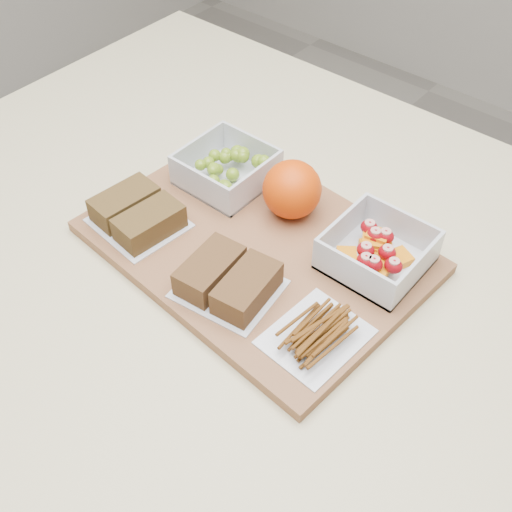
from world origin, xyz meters
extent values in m
cube|color=beige|center=(0.00, 0.00, 0.45)|extent=(1.20, 0.90, 0.90)
cube|color=brown|center=(-0.03, 0.01, 0.91)|extent=(0.44, 0.33, 0.02)
cube|color=silver|center=(-0.14, 0.08, 0.92)|extent=(0.11, 0.11, 0.00)
cube|color=silver|center=(-0.14, 0.14, 0.94)|extent=(0.11, 0.00, 0.05)
cube|color=silver|center=(-0.14, 0.03, 0.94)|extent=(0.11, 0.00, 0.05)
cube|color=silver|center=(-0.08, 0.08, 0.94)|extent=(0.00, 0.11, 0.05)
cube|color=silver|center=(-0.19, 0.08, 0.94)|extent=(0.00, 0.11, 0.05)
sphere|color=olive|center=(-0.15, 0.07, 0.94)|extent=(0.02, 0.02, 0.02)
sphere|color=olive|center=(-0.16, 0.07, 0.94)|extent=(0.02, 0.02, 0.02)
sphere|color=olive|center=(-0.14, 0.11, 0.95)|extent=(0.02, 0.02, 0.02)
sphere|color=olive|center=(-0.13, 0.08, 0.93)|extent=(0.02, 0.02, 0.02)
sphere|color=olive|center=(-0.17, 0.09, 0.94)|extent=(0.02, 0.02, 0.02)
sphere|color=olive|center=(-0.15, 0.08, 0.94)|extent=(0.02, 0.02, 0.02)
sphere|color=olive|center=(-0.16, 0.10, 0.94)|extent=(0.02, 0.02, 0.02)
sphere|color=olive|center=(-0.10, 0.04, 0.95)|extent=(0.02, 0.02, 0.02)
sphere|color=olive|center=(-0.11, 0.12, 0.94)|extent=(0.02, 0.02, 0.02)
sphere|color=olive|center=(-0.14, 0.12, 0.95)|extent=(0.02, 0.02, 0.02)
sphere|color=olive|center=(-0.17, 0.06, 0.94)|extent=(0.02, 0.02, 0.02)
sphere|color=olive|center=(-0.10, 0.12, 0.95)|extent=(0.02, 0.02, 0.02)
sphere|color=olive|center=(-0.13, 0.05, 0.94)|extent=(0.02, 0.02, 0.02)
sphere|color=olive|center=(-0.14, 0.11, 0.94)|extent=(0.02, 0.02, 0.02)
sphere|color=olive|center=(-0.16, 0.10, 0.94)|extent=(0.02, 0.02, 0.02)
sphere|color=olive|center=(-0.13, 0.11, 0.95)|extent=(0.02, 0.02, 0.02)
sphere|color=olive|center=(-0.11, 0.04, 0.95)|extent=(0.02, 0.02, 0.02)
sphere|color=olive|center=(-0.10, 0.05, 0.93)|extent=(0.02, 0.02, 0.02)
sphere|color=olive|center=(-0.15, 0.10, 0.94)|extent=(0.02, 0.02, 0.02)
sphere|color=olive|center=(-0.15, 0.07, 0.94)|extent=(0.02, 0.02, 0.02)
sphere|color=olive|center=(-0.15, 0.12, 0.94)|extent=(0.02, 0.02, 0.02)
cube|color=silver|center=(0.11, 0.08, 0.92)|extent=(0.12, 0.12, 0.00)
cube|color=silver|center=(0.11, 0.14, 0.94)|extent=(0.12, 0.00, 0.05)
cube|color=silver|center=(0.11, 0.03, 0.94)|extent=(0.12, 0.00, 0.05)
cube|color=silver|center=(0.17, 0.08, 0.94)|extent=(0.00, 0.11, 0.05)
cube|color=silver|center=(0.06, 0.08, 0.94)|extent=(0.00, 0.11, 0.05)
cube|color=orange|center=(0.12, 0.06, 0.93)|extent=(0.03, 0.04, 0.01)
cube|color=orange|center=(0.10, 0.10, 0.93)|extent=(0.04, 0.05, 0.01)
cube|color=orange|center=(0.12, 0.08, 0.93)|extent=(0.04, 0.04, 0.01)
cube|color=orange|center=(0.14, 0.10, 0.93)|extent=(0.04, 0.04, 0.01)
cube|color=orange|center=(0.10, 0.09, 0.94)|extent=(0.04, 0.04, 0.01)
cube|color=orange|center=(0.10, 0.10, 0.94)|extent=(0.03, 0.03, 0.01)
cube|color=orange|center=(0.09, 0.05, 0.94)|extent=(0.04, 0.04, 0.01)
cube|color=orange|center=(0.13, 0.06, 0.93)|extent=(0.03, 0.03, 0.01)
cube|color=orange|center=(0.10, 0.09, 0.93)|extent=(0.04, 0.04, 0.01)
ellipsoid|color=maroon|center=(0.13, 0.08, 0.94)|extent=(0.02, 0.02, 0.02)
ellipsoid|color=maroon|center=(0.12, 0.05, 0.94)|extent=(0.02, 0.02, 0.02)
ellipsoid|color=maroon|center=(0.09, 0.10, 0.94)|extent=(0.02, 0.02, 0.02)
ellipsoid|color=maroon|center=(0.14, 0.07, 0.94)|extent=(0.02, 0.02, 0.02)
ellipsoid|color=maroon|center=(0.10, 0.10, 0.94)|extent=(0.02, 0.02, 0.02)
ellipsoid|color=maroon|center=(0.11, 0.05, 0.94)|extent=(0.02, 0.02, 0.02)
ellipsoid|color=maroon|center=(0.10, 0.07, 0.94)|extent=(0.02, 0.02, 0.02)
ellipsoid|color=maroon|center=(0.11, 0.10, 0.94)|extent=(0.02, 0.02, 0.02)
sphere|color=#E64305|center=(-0.03, 0.09, 0.96)|extent=(0.08, 0.08, 0.08)
cube|color=silver|center=(-0.17, -0.06, 0.92)|extent=(0.12, 0.11, 0.00)
cube|color=brown|center=(-0.20, -0.06, 0.93)|extent=(0.06, 0.09, 0.03)
cube|color=brown|center=(-0.14, -0.06, 0.93)|extent=(0.06, 0.09, 0.03)
cube|color=silver|center=(0.00, -0.07, 0.92)|extent=(0.13, 0.12, 0.00)
cube|color=brown|center=(-0.03, -0.07, 0.93)|extent=(0.06, 0.09, 0.03)
cube|color=brown|center=(0.03, -0.07, 0.93)|extent=(0.06, 0.09, 0.03)
cube|color=silver|center=(0.13, -0.06, 0.92)|extent=(0.10, 0.12, 0.00)
camera|label=1|loc=(0.36, -0.44, 1.51)|focal=45.00mm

